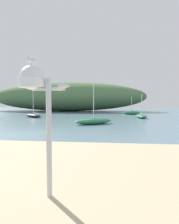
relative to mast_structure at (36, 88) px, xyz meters
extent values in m
plane|color=slate|center=(-4.31, 9.48, -2.64)|extent=(120.00, 120.00, 0.00)
ellipsoid|color=#517547|center=(-9.30, 43.22, 0.79)|extent=(37.75, 12.43, 6.86)
cylinder|color=silver|center=(0.29, 0.00, -1.12)|extent=(0.12, 0.12, 2.64)
cylinder|color=silver|center=(0.29, 0.00, -0.03)|extent=(0.74, 0.07, 0.07)
cylinder|color=white|center=(-0.08, 0.00, 0.11)|extent=(0.59, 0.59, 0.22)
sphere|color=white|center=(-0.08, 0.00, 0.22)|extent=(0.54, 0.54, 0.54)
cone|color=silver|center=(0.66, 0.00, 0.03)|extent=(0.26, 0.21, 0.21)
cylinder|color=orange|center=(-0.08, -0.02, 0.51)|extent=(0.01, 0.01, 0.05)
cylinder|color=orange|center=(-0.08, 0.02, 0.51)|extent=(0.01, 0.01, 0.05)
ellipsoid|color=white|center=(-0.08, 0.00, 0.60)|extent=(0.22, 0.11, 0.12)
ellipsoid|color=#9EA0A8|center=(-0.08, 0.00, 0.62)|extent=(0.21, 0.09, 0.04)
sphere|color=white|center=(-0.17, -0.01, 0.66)|extent=(0.08, 0.08, 0.08)
cone|color=gold|center=(-0.24, -0.01, 0.65)|extent=(0.05, 0.03, 0.02)
ellipsoid|color=#287A4C|center=(5.72, 24.34, -2.38)|extent=(1.51, 3.57, 0.51)
cylinder|color=silver|center=(5.72, 24.34, -0.79)|extent=(0.08, 0.08, 2.98)
cylinder|color=silver|center=(5.69, 24.87, -2.03)|extent=(0.15, 1.58, 0.06)
ellipsoid|color=#287A4C|center=(-0.23, 16.06, -2.34)|extent=(4.20, 3.37, 0.59)
cylinder|color=silver|center=(-0.23, 16.06, -0.20)|extent=(0.08, 0.08, 4.05)
cylinder|color=silver|center=(0.29, 16.39, -1.98)|extent=(1.59, 1.04, 0.06)
ellipsoid|color=#287A4C|center=(4.99, 31.36, -2.31)|extent=(3.13, 1.24, 0.65)
cylinder|color=silver|center=(4.99, 31.36, -0.85)|extent=(0.08, 0.08, 2.66)
cylinder|color=silver|center=(5.46, 31.34, -1.93)|extent=(1.39, 0.10, 0.06)
ellipsoid|color=black|center=(-9.66, 23.48, -2.39)|extent=(3.32, 2.69, 0.50)
cylinder|color=silver|center=(-9.66, 23.48, -0.48)|extent=(0.08, 0.08, 3.61)
cylinder|color=silver|center=(-9.25, 23.20, -2.04)|extent=(1.27, 0.89, 0.06)
camera|label=1|loc=(1.69, -4.28, -0.30)|focal=32.20mm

